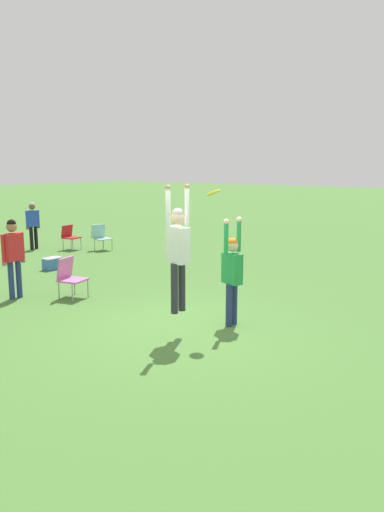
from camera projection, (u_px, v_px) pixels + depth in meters
The scene contains 10 objects.
ground_plane at pixel (181, 329), 8.84m from camera, with size 120.00×120.00×0.00m, color #477533.
person_jumping at pixel (178, 246), 8.17m from camera, with size 0.60×0.49×2.13m.
person_defending at pixel (232, 270), 8.89m from camera, with size 0.53×0.43×1.96m.
frisbee at pixel (213, 193), 8.42m from camera, with size 0.24×0.23×0.12m.
camping_chair_0 at pixel (70, 275), 10.88m from camera, with size 0.63×0.67×0.88m.
camping_chair_1 at pixel (70, 235), 17.08m from camera, with size 0.56×0.59×0.84m.
camping_chair_3 at pixel (101, 236), 16.98m from camera, with size 0.63×0.68×0.88m.
person_spectator_near at pixel (13, 251), 10.70m from camera, with size 0.58×0.26×1.73m.
person_spectator_far at pixel (33, 221), 17.07m from camera, with size 0.56×0.33×1.62m.
cooler_box at pixel (52, 263), 13.87m from camera, with size 0.49×0.30×0.33m.
Camera 1 is at (-6.72, -5.15, 2.86)m, focal length 35.00 mm.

